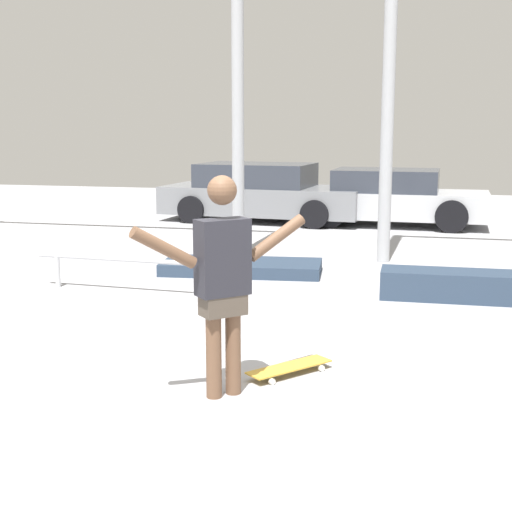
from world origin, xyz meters
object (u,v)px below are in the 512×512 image
(skateboarder, at_px, (223,275))
(manual_pad, at_px, (242,267))
(skateboard, at_px, (289,367))
(grind_box, at_px, (457,285))
(grind_rail, at_px, (135,265))
(parked_car_grey, at_px, (262,193))
(parked_car_silver, at_px, (391,198))

(skateboarder, xyz_separation_m, manual_pad, (-1.09, 4.72, -0.90))
(skateboarder, bearing_deg, skateboard, 11.40)
(manual_pad, bearing_deg, skateboard, -69.84)
(skateboarder, bearing_deg, grind_box, 19.38)
(grind_rail, relative_size, parked_car_grey, 0.60)
(grind_rail, distance_m, parked_car_grey, 7.37)
(grind_box, height_order, parked_car_silver, parked_car_silver)
(skateboard, height_order, grind_rail, grind_rail)
(parked_car_grey, bearing_deg, grind_box, -54.23)
(skateboard, relative_size, grind_box, 0.40)
(grind_box, xyz_separation_m, grind_rail, (-4.04, -0.59, 0.19))
(parked_car_silver, bearing_deg, parked_car_grey, -179.03)
(skateboarder, xyz_separation_m, grind_box, (1.94, 3.78, -0.81))
(parked_car_grey, bearing_deg, grind_rail, -85.01)
(grind_box, distance_m, parked_car_grey, 7.92)
(parked_car_grey, bearing_deg, parked_car_silver, 3.79)
(manual_pad, distance_m, grind_rail, 1.86)
(skateboarder, xyz_separation_m, parked_car_silver, (0.75, 10.50, -0.39))
(skateboarder, xyz_separation_m, parked_car_grey, (-2.15, 10.55, -0.36))
(skateboard, xyz_separation_m, grind_box, (1.51, 3.18, 0.12))
(skateboard, bearing_deg, skateboarder, -175.31)
(grind_box, relative_size, grind_rail, 0.67)
(manual_pad, height_order, parked_car_silver, parked_car_silver)
(skateboarder, height_order, parked_car_silver, skateboarder)
(grind_box, height_order, manual_pad, grind_box)
(grind_box, distance_m, manual_pad, 3.17)
(manual_pad, xyz_separation_m, parked_car_grey, (-1.06, 5.83, 0.54))
(skateboard, relative_size, parked_car_grey, 0.16)
(manual_pad, bearing_deg, parked_car_grey, 100.27)
(grind_box, xyz_separation_m, manual_pad, (-3.03, 0.94, -0.09))
(grind_box, xyz_separation_m, parked_car_silver, (-1.18, 6.73, 0.42))
(manual_pad, bearing_deg, parked_car_silver, 72.30)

